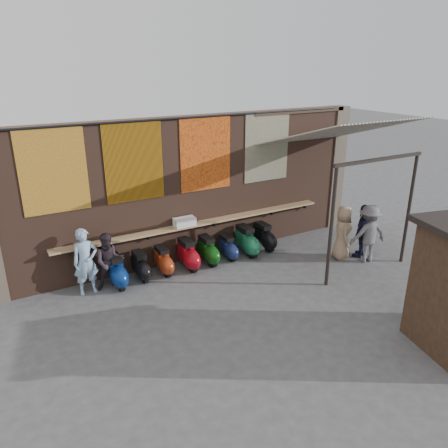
% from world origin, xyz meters
% --- Properties ---
extents(ground, '(70.00, 70.00, 0.00)m').
position_xyz_m(ground, '(0.00, 0.00, 0.00)').
color(ground, '#474749').
rests_on(ground, ground).
extents(brick_wall, '(10.00, 0.40, 4.00)m').
position_xyz_m(brick_wall, '(0.00, 2.70, 2.00)').
color(brick_wall, brown).
rests_on(brick_wall, ground).
extents(pier_right, '(0.50, 0.50, 4.00)m').
position_xyz_m(pier_right, '(5.20, 2.70, 2.00)').
color(pier_right, '#4C4238').
rests_on(pier_right, ground).
extents(eating_counter, '(8.00, 0.32, 0.05)m').
position_xyz_m(eating_counter, '(0.00, 2.33, 1.10)').
color(eating_counter, '#9E7A51').
rests_on(eating_counter, brick_wall).
extents(shelf_box, '(0.58, 0.29, 0.24)m').
position_xyz_m(shelf_box, '(-0.47, 2.30, 1.24)').
color(shelf_box, white).
rests_on(shelf_box, eating_counter).
extents(tapestry_redgold, '(1.50, 0.02, 2.00)m').
position_xyz_m(tapestry_redgold, '(-3.60, 2.48, 3.00)').
color(tapestry_redgold, maroon).
rests_on(tapestry_redgold, brick_wall).
extents(tapestry_sun, '(1.50, 0.02, 2.00)m').
position_xyz_m(tapestry_sun, '(-1.70, 2.48, 3.00)').
color(tapestry_sun, '#C5780B').
rests_on(tapestry_sun, brick_wall).
extents(tapestry_orange, '(1.50, 0.02, 2.00)m').
position_xyz_m(tapestry_orange, '(0.30, 2.48, 3.00)').
color(tapestry_orange, '#D55F1A').
rests_on(tapestry_orange, brick_wall).
extents(tapestry_multi, '(1.50, 0.02, 2.00)m').
position_xyz_m(tapestry_multi, '(2.30, 2.48, 3.00)').
color(tapestry_multi, '#26658C').
rests_on(tapestry_multi, brick_wall).
extents(hang_rail, '(9.50, 0.06, 0.06)m').
position_xyz_m(hang_rail, '(0.00, 2.47, 3.98)').
color(hang_rail, black).
rests_on(hang_rail, brick_wall).
extents(scooter_stool_0, '(0.39, 0.86, 0.82)m').
position_xyz_m(scooter_stool_0, '(-2.52, 1.95, 0.41)').
color(scooter_stool_0, navy).
rests_on(scooter_stool_0, ground).
extents(scooter_stool_1, '(0.34, 0.76, 0.73)m').
position_xyz_m(scooter_stool_1, '(-1.87, 2.03, 0.36)').
color(scooter_stool_1, black).
rests_on(scooter_stool_1, ground).
extents(scooter_stool_2, '(0.35, 0.77, 0.73)m').
position_xyz_m(scooter_stool_2, '(-1.25, 2.03, 0.36)').
color(scooter_stool_2, '#AB3716').
rests_on(scooter_stool_2, ground).
extents(scooter_stool_3, '(0.39, 0.86, 0.82)m').
position_xyz_m(scooter_stool_3, '(-0.55, 1.98, 0.41)').
color(scooter_stool_3, '#A30C19').
rests_on(scooter_stool_3, ground).
extents(scooter_stool_4, '(0.37, 0.82, 0.78)m').
position_xyz_m(scooter_stool_4, '(0.07, 1.99, 0.39)').
color(scooter_stool_4, '#0F4D12').
rests_on(scooter_stool_4, ground).
extents(scooter_stool_5, '(0.32, 0.71, 0.68)m').
position_xyz_m(scooter_stool_5, '(0.71, 1.99, 0.34)').
color(scooter_stool_5, navy).
rests_on(scooter_stool_5, ground).
extents(scooter_stool_6, '(0.40, 0.89, 0.85)m').
position_xyz_m(scooter_stool_6, '(1.33, 1.97, 0.42)').
color(scooter_stool_6, '#1C7247').
rests_on(scooter_stool_6, ground).
extents(scooter_stool_7, '(0.37, 0.83, 0.79)m').
position_xyz_m(scooter_stool_7, '(2.01, 2.05, 0.39)').
color(scooter_stool_7, black).
rests_on(scooter_stool_7, ground).
extents(diner_left, '(0.62, 0.42, 1.66)m').
position_xyz_m(diner_left, '(-3.23, 2.00, 0.83)').
color(diner_left, '#90B1D1').
rests_on(diner_left, ground).
extents(diner_right, '(0.80, 0.68, 1.47)m').
position_xyz_m(diner_right, '(-2.68, 1.92, 0.73)').
color(diner_right, '#2D232A').
rests_on(diner_right, ground).
extents(shopper_navy, '(1.00, 0.71, 1.58)m').
position_xyz_m(shopper_navy, '(4.15, 0.23, 0.79)').
color(shopper_navy, '#171834').
rests_on(shopper_navy, ground).
extents(shopper_grey, '(1.19, 0.85, 1.66)m').
position_xyz_m(shopper_grey, '(4.05, -0.07, 0.83)').
color(shopper_grey, slate).
rests_on(shopper_grey, ground).
extents(shopper_tan, '(0.82, 0.91, 1.57)m').
position_xyz_m(shopper_tan, '(3.55, 0.42, 0.78)').
color(shopper_tan, '#987D61').
rests_on(shopper_tan, ground).
extents(awning_canvas, '(3.20, 3.28, 0.97)m').
position_xyz_m(awning_canvas, '(3.50, 0.90, 3.55)').
color(awning_canvas, beige).
rests_on(awning_canvas, brick_wall).
extents(awning_ledger, '(3.30, 0.08, 0.12)m').
position_xyz_m(awning_ledger, '(3.50, 2.49, 3.95)').
color(awning_ledger, '#33261C').
rests_on(awning_ledger, brick_wall).
extents(awning_header, '(3.00, 0.08, 0.08)m').
position_xyz_m(awning_header, '(3.50, -0.60, 3.08)').
color(awning_header, black).
rests_on(awning_header, awning_post_left).
extents(awning_post_left, '(0.09, 0.09, 3.10)m').
position_xyz_m(awning_post_left, '(2.10, -0.60, 1.55)').
color(awning_post_left, black).
rests_on(awning_post_left, ground).
extents(awning_post_right, '(0.09, 0.09, 3.10)m').
position_xyz_m(awning_post_right, '(4.90, -0.60, 1.55)').
color(awning_post_right, black).
rests_on(awning_post_right, ground).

